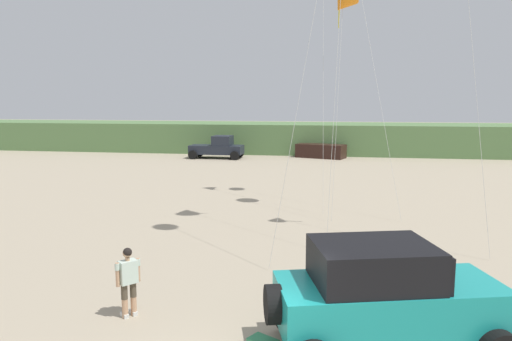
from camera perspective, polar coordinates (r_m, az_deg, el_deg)
name	(u,v)px	position (r m, az deg, el deg)	size (l,w,h in m)	color
dune_ridge	(295,138)	(47.88, 4.66, 3.88)	(90.00, 7.40, 2.79)	#567A47
jeep	(385,295)	(10.25, 14.97, -13.95)	(5.02, 3.45, 2.26)	teal
person_watching	(128,278)	(11.90, -14.79, -12.14)	(0.47, 0.50, 1.67)	tan
distant_pickup	(218,148)	(42.48, -4.49, 2.70)	(4.62, 2.41, 1.98)	#1E232D
distant_sedan	(321,151)	(43.10, 7.62, 2.29)	(4.20, 1.70, 1.20)	black
kite_pink_ribbon	(343,3)	(22.31, 10.17, 18.80)	(1.51, 2.87, 9.90)	orange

